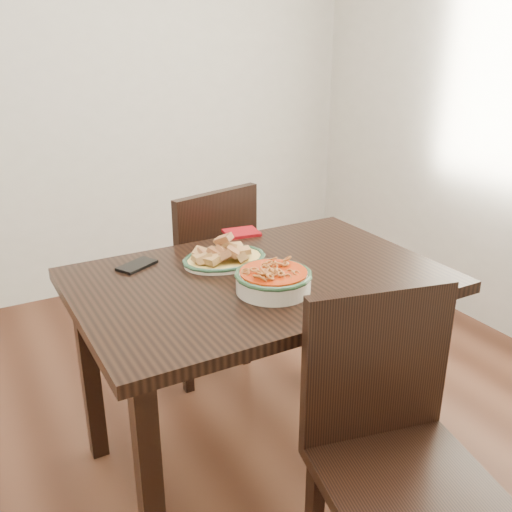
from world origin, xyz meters
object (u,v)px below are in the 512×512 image
chair_near (391,440)px  fish_plate (224,250)px  noodle_bowl (273,278)px  chair_far (203,272)px  smartphone (137,265)px  dining_table (259,302)px

chair_near → fish_plate: size_ratio=3.05×
fish_plate → noodle_bowl: bearing=-84.8°
chair_far → smartphone: chair_far is taller
dining_table → fish_plate: bearing=107.9°
chair_far → smartphone: size_ratio=6.57×
fish_plate → smartphone: 0.30m
smartphone → chair_far: bearing=15.8°
fish_plate → noodle_bowl: 0.29m
noodle_bowl → smartphone: (-0.31, 0.40, -0.04)m
smartphone → chair_near: bearing=-94.3°
noodle_bowl → chair_near: bearing=-81.6°
dining_table → noodle_bowl: bearing=-100.3°
fish_plate → smartphone: bearing=158.3°
chair_near → smartphone: (-0.38, 0.89, 0.26)m
fish_plate → chair_far: bearing=74.9°
noodle_bowl → smartphone: 0.50m
chair_far → fish_plate: bearing=61.4°
dining_table → chair_far: bearing=82.6°
chair_far → noodle_bowl: (-0.11, -0.79, 0.29)m
dining_table → fish_plate: size_ratio=4.10×
chair_far → chair_near: (-0.04, -1.28, 0.00)m
chair_far → fish_plate: (-0.14, -0.50, 0.30)m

